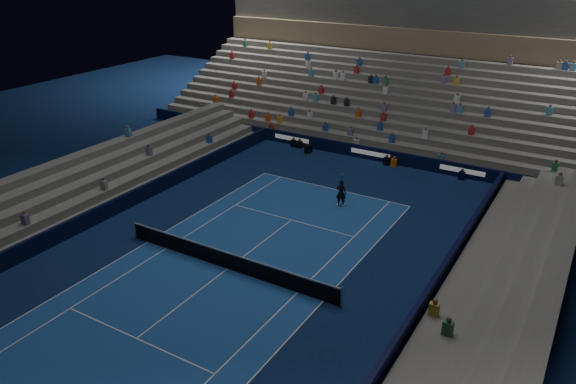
{
  "coord_description": "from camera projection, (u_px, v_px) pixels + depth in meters",
  "views": [
    {
      "loc": [
        14.99,
        -19.15,
        14.97
      ],
      "look_at": [
        0.0,
        6.0,
        2.0
      ],
      "focal_mm": 34.45,
      "sensor_mm": 36.0,
      "label": 1
    }
  ],
  "objects": [
    {
      "name": "broadcast_camera",
      "position": [
        308.0,
        149.0,
        43.93
      ],
      "size": [
        0.53,
        0.96,
        0.64
      ],
      "color": "black",
      "rests_on": "ground"
    },
    {
      "name": "grandstand_east",
      "position": [
        498.0,
        340.0,
        21.59
      ],
      "size": [
        5.0,
        37.0,
        2.5
      ],
      "color": "slate",
      "rests_on": "ground"
    },
    {
      "name": "court_surface",
      "position": [
        228.0,
        269.0,
        28.12
      ],
      "size": [
        10.97,
        23.77,
        0.01
      ],
      "primitive_type": "cube",
      "color": "#1B4A97",
      "rests_on": "ground"
    },
    {
      "name": "grandstand_west",
      "position": [
        54.0,
        198.0,
        33.91
      ],
      "size": [
        5.0,
        37.0,
        2.5
      ],
      "color": "slate",
      "rests_on": "ground"
    },
    {
      "name": "tennis_player",
      "position": [
        341.0,
        193.0,
        34.64
      ],
      "size": [
        0.72,
        0.56,
        1.77
      ],
      "primitive_type": "imported",
      "rotation": [
        0.0,
        0.0,
        3.37
      ],
      "color": "black",
      "rests_on": "ground"
    },
    {
      "name": "sponsor_barrier_far",
      "position": [
        371.0,
        153.0,
        42.45
      ],
      "size": [
        44.0,
        0.25,
        1.0
      ],
      "primitive_type": "cube",
      "color": "black",
      "rests_on": "ground"
    },
    {
      "name": "ground",
      "position": [
        228.0,
        269.0,
        28.12
      ],
      "size": [
        90.0,
        90.0,
        0.0
      ],
      "primitive_type": "plane",
      "color": "#0B1D46",
      "rests_on": "ground"
    },
    {
      "name": "tennis_net",
      "position": [
        227.0,
        260.0,
        27.92
      ],
      "size": [
        12.9,
        0.1,
        1.1
      ],
      "color": "#B2B2B7",
      "rests_on": "ground"
    },
    {
      "name": "sponsor_barrier_east",
      "position": [
        412.0,
        321.0,
        23.38
      ],
      "size": [
        0.25,
        37.0,
        1.0
      ],
      "primitive_type": "cube",
      "color": "black",
      "rests_on": "ground"
    },
    {
      "name": "sponsor_barrier_west",
      "position": [
        94.0,
        217.0,
        32.46
      ],
      "size": [
        0.25,
        37.0,
        1.0
      ],
      "primitive_type": "cube",
      "color": "black",
      "rests_on": "ground"
    },
    {
      "name": "grandstand_main",
      "position": [
        415.0,
        91.0,
        48.67
      ],
      "size": [
        44.0,
        15.2,
        11.2
      ],
      "color": "#62625D",
      "rests_on": "ground"
    }
  ]
}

